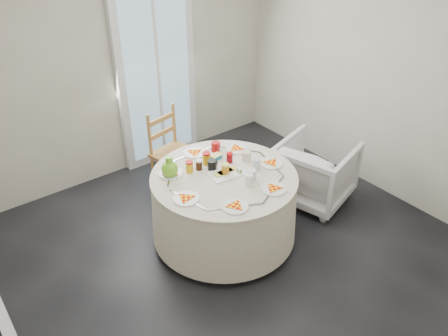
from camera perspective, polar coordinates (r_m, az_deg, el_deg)
floor at (r=4.20m, az=1.32°, el=-10.98°), size 4.00×4.00×0.00m
wall_back at (r=5.03m, az=-13.33°, el=13.14°), size 4.00×0.02×2.60m
wall_right at (r=4.86m, az=20.58°, el=11.30°), size 0.02×4.00×2.60m
glass_door at (r=5.24m, az=-8.77°, el=11.47°), size 1.00×0.08×2.10m
radiator at (r=3.58m, az=-27.11°, el=-16.70°), size 0.07×1.00×0.55m
table at (r=4.13m, az=0.00°, el=-4.99°), size 1.37×1.37×0.69m
wooden_chair at (r=4.80m, az=-6.44°, el=1.94°), size 0.51×0.49×0.96m
armchair at (r=4.76m, az=11.84°, el=-0.00°), size 0.86×0.90×0.76m
place_settings at (r=3.91m, az=0.00°, el=-0.37°), size 1.32×1.32×0.02m
jar_cluster at (r=4.00m, az=-1.98°, el=1.29°), size 0.50×0.39×0.13m
butter_tub at (r=4.15m, az=-1.07°, el=1.99°), size 0.12×0.09×0.04m
green_pitcher at (r=3.87m, az=-7.17°, el=0.78°), size 0.15×0.15×0.19m
cheese_platter at (r=3.93m, az=0.38°, el=-0.17°), size 0.34×0.24×0.04m
mugs_glasses at (r=3.99m, az=1.54°, el=1.00°), size 0.78×0.78×0.11m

